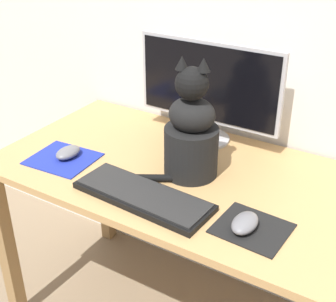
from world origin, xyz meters
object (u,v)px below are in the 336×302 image
(keyboard, at_px, (143,196))
(computer_mouse_left, at_px, (68,152))
(cat, at_px, (191,133))
(computer_mouse_right, at_px, (245,223))
(monitor, at_px, (208,88))

(keyboard, distance_m, computer_mouse_left, 0.36)
(computer_mouse_left, height_order, cat, cat)
(computer_mouse_left, distance_m, cat, 0.44)
(keyboard, relative_size, computer_mouse_right, 4.16)
(keyboard, relative_size, computer_mouse_left, 4.42)
(monitor, distance_m, keyboard, 0.48)
(computer_mouse_left, bearing_deg, keyboard, -11.52)
(monitor, bearing_deg, keyboard, -87.53)
(monitor, bearing_deg, cat, -74.44)
(computer_mouse_left, bearing_deg, cat, 17.60)
(computer_mouse_right, bearing_deg, monitor, 128.42)
(monitor, relative_size, computer_mouse_right, 5.13)
(keyboard, relative_size, cat, 1.12)
(keyboard, bearing_deg, monitor, 96.04)
(cat, bearing_deg, monitor, 94.93)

